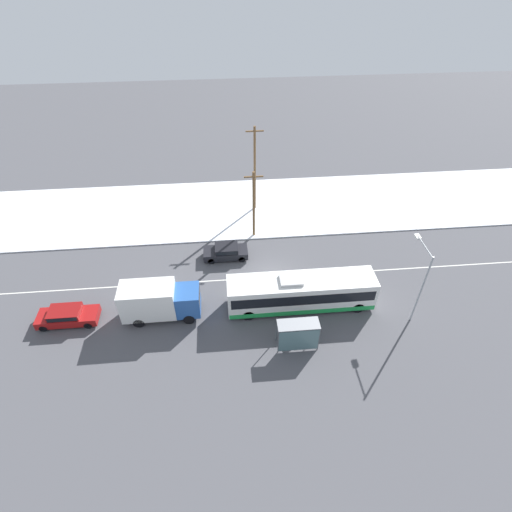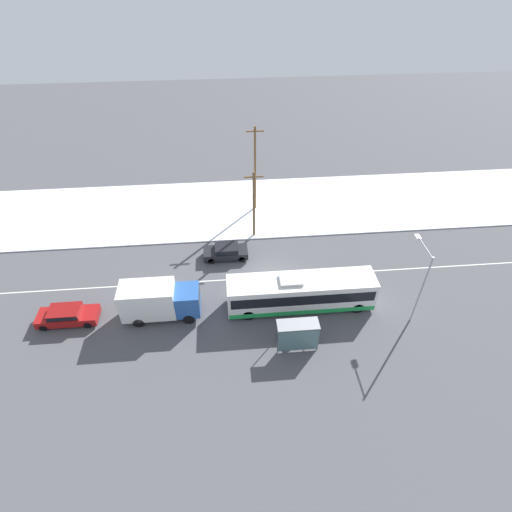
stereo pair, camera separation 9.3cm
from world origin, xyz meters
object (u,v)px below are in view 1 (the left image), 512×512
at_px(streetlamp, 421,275).
at_px(box_truck, 159,300).
at_px(parked_car_near_truck, 67,315).
at_px(bus_shelter, 299,333).
at_px(utility_pole_snowlot, 255,169).
at_px(city_bus, 301,292).
at_px(sedan_car, 226,251).
at_px(utility_pole_roadside, 254,204).
at_px(pedestrian_at_stop, 301,326).

bearing_deg(streetlamp, box_truck, 175.33).
height_order(parked_car_near_truck, bus_shelter, bus_shelter).
bearing_deg(utility_pole_snowlot, box_truck, -120.78).
relative_size(city_bus, streetlamp, 1.81).
bearing_deg(sedan_car, bus_shelter, 114.13).
bearing_deg(streetlamp, parked_car_near_truck, 176.59).
bearing_deg(box_truck, city_bus, 0.38).
distance_m(city_bus, utility_pole_roadside, 10.70).
distance_m(utility_pole_roadside, utility_pole_snowlot, 5.17).
bearing_deg(sedan_car, parked_car_near_truck, 28.24).
height_order(parked_car_near_truck, utility_pole_snowlot, utility_pole_snowlot).
height_order(box_truck, streetlamp, streetlamp).
bearing_deg(streetlamp, bus_shelter, -165.12).
xyz_separation_m(city_bus, sedan_car, (-5.93, 6.82, -0.78)).
xyz_separation_m(bus_shelter, streetlamp, (9.61, 2.55, 2.63)).
relative_size(streetlamp, utility_pole_snowlot, 0.70).
relative_size(bus_shelter, streetlamp, 0.46).
height_order(city_bus, bus_shelter, city_bus).
relative_size(sedan_car, utility_pole_snowlot, 0.44).
height_order(box_truck, utility_pole_snowlot, utility_pole_snowlot).
xyz_separation_m(city_bus, streetlamp, (8.65, -1.72, 2.78)).
distance_m(parked_car_near_truck, streetlamp, 27.72).
xyz_separation_m(streetlamp, utility_pole_roadside, (-11.65, 11.74, -0.49)).
xyz_separation_m(city_bus, bus_shelter, (-0.96, -4.27, 0.15)).
relative_size(city_bus, sedan_car, 2.87).
bearing_deg(utility_pole_roadside, city_bus, -73.38).
height_order(pedestrian_at_stop, utility_pole_roadside, utility_pole_roadside).
xyz_separation_m(parked_car_near_truck, pedestrian_at_stop, (18.23, -3.01, 0.33)).
height_order(pedestrian_at_stop, bus_shelter, bus_shelter).
distance_m(parked_car_near_truck, utility_pole_snowlot, 22.65).
bearing_deg(sedan_car, streetlamp, 149.64).
bearing_deg(parked_car_near_truck, city_bus, 0.25).
xyz_separation_m(box_truck, utility_pole_roadside, (8.46, 10.10, 2.06)).
distance_m(sedan_car, parked_car_near_truck, 14.59).
bearing_deg(utility_pole_roadside, bus_shelter, -81.90).
distance_m(parked_car_near_truck, bus_shelter, 18.34).
distance_m(box_truck, utility_pole_snowlot, 17.88).
bearing_deg(sedan_car, box_truck, 51.35).
bearing_deg(pedestrian_at_stop, bus_shelter, -108.94).
distance_m(streetlamp, utility_pole_roadside, 16.54).
bearing_deg(bus_shelter, utility_pole_snowlot, 94.40).
distance_m(box_truck, utility_pole_roadside, 13.33).
xyz_separation_m(box_truck, pedestrian_at_stop, (10.90, -3.01, -0.66)).
height_order(bus_shelter, utility_pole_snowlot, utility_pole_snowlot).
bearing_deg(parked_car_near_truck, utility_pole_snowlot, 42.78).
height_order(streetlamp, utility_pole_snowlot, utility_pole_snowlot).
bearing_deg(utility_pole_snowlot, streetlamp, -56.49).
height_order(box_truck, bus_shelter, box_truck).
distance_m(bus_shelter, streetlamp, 10.29).
bearing_deg(sedan_car, pedestrian_at_stop, 118.48).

